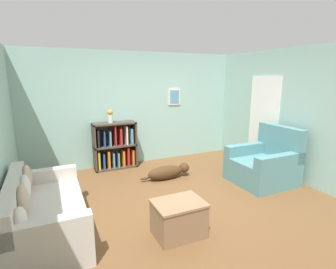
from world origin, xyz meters
The scene contains 9 objects.
ground_plane centered at (0.00, 0.00, 0.00)m, with size 14.00×14.00×0.00m, color brown.
wall_back centered at (0.00, 2.25, 1.30)m, with size 5.60×0.13×2.60m.
wall_right centered at (2.55, 0.02, 1.29)m, with size 0.16×5.00×2.60m.
couch centered at (-2.05, -0.16, 0.31)m, with size 0.90×1.79×0.81m.
bookshelf centered at (-0.56, 2.02, 0.49)m, with size 0.94×0.35×1.05m.
recliner_chair centered at (1.89, -0.02, 0.36)m, with size 1.07×1.03×1.09m.
coffee_table centered at (-0.45, -0.90, 0.25)m, with size 0.65×0.50×0.47m.
dog centered at (0.23, 0.91, 0.15)m, with size 1.06×0.25×0.29m.
vase centered at (-0.64, 2.01, 1.21)m, with size 0.12×0.12×0.30m.
Camera 1 is at (-1.88, -3.65, 2.04)m, focal length 28.00 mm.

